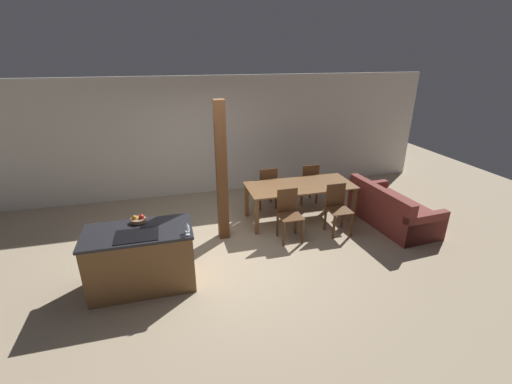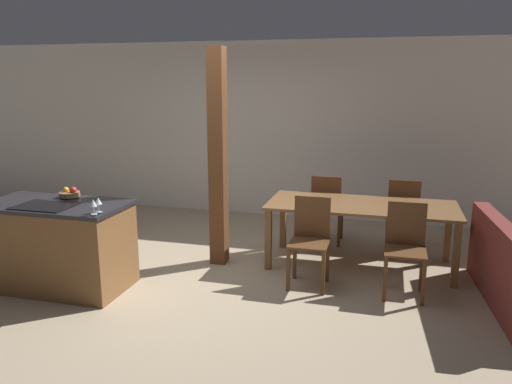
{
  "view_description": "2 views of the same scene",
  "coord_description": "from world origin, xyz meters",
  "views": [
    {
      "loc": [
        -0.8,
        -5.01,
        3.16
      ],
      "look_at": [
        0.6,
        0.2,
        0.95
      ],
      "focal_mm": 24.0,
      "sensor_mm": 36.0,
      "label": 1
    },
    {
      "loc": [
        1.94,
        -4.78,
        2.11
      ],
      "look_at": [
        0.6,
        0.2,
        0.95
      ],
      "focal_mm": 35.0,
      "sensor_mm": 36.0,
      "label": 2
    }
  ],
  "objects": [
    {
      "name": "dining_chair_near_right",
      "position": [
        2.15,
        0.15,
        0.49
      ],
      "size": [
        0.4,
        0.4,
        0.92
      ],
      "color": "brown",
      "rests_on": "ground_plane"
    },
    {
      "name": "timber_post",
      "position": [
        0.07,
        0.51,
        1.24
      ],
      "size": [
        0.18,
        0.18,
        2.47
      ],
      "color": "brown",
      "rests_on": "ground_plane"
    },
    {
      "name": "dining_chair_near_left",
      "position": [
        1.2,
        0.15,
        0.49
      ],
      "size": [
        0.4,
        0.4,
        0.92
      ],
      "color": "brown",
      "rests_on": "ground_plane"
    },
    {
      "name": "kitchen_island",
      "position": [
        -1.3,
        -0.6,
        0.45
      ],
      "size": [
        1.47,
        0.77,
        0.91
      ],
      "color": "brown",
      "rests_on": "ground_plane"
    },
    {
      "name": "dining_chair_far_right",
      "position": [
        2.15,
        1.53,
        0.49
      ],
      "size": [
        0.4,
        0.4,
        0.92
      ],
      "rotation": [
        0.0,
        0.0,
        3.14
      ],
      "color": "brown",
      "rests_on": "ground_plane"
    },
    {
      "name": "fruit_bowl",
      "position": [
        -1.29,
        -0.35,
        0.94
      ],
      "size": [
        0.21,
        0.21,
        0.11
      ],
      "color": "#99704C",
      "rests_on": "kitchen_island"
    },
    {
      "name": "dining_table",
      "position": [
        1.67,
        0.84,
        0.65
      ],
      "size": [
        2.12,
        0.93,
        0.73
      ],
      "color": "brown",
      "rests_on": "ground_plane"
    },
    {
      "name": "wine_glass_near",
      "position": [
        -0.64,
        -0.91,
        1.01
      ],
      "size": [
        0.07,
        0.07,
        0.14
      ],
      "color": "silver",
      "rests_on": "kitchen_island"
    },
    {
      "name": "dining_chair_far_left",
      "position": [
        1.2,
        1.53,
        0.49
      ],
      "size": [
        0.4,
        0.4,
        0.92
      ],
      "rotation": [
        0.0,
        0.0,
        3.14
      ],
      "color": "brown",
      "rests_on": "ground_plane"
    },
    {
      "name": "wall_back",
      "position": [
        0.0,
        2.8,
        1.35
      ],
      "size": [
        11.2,
        0.08,
        2.7
      ],
      "color": "silver",
      "rests_on": "ground_plane"
    },
    {
      "name": "wine_glass_middle",
      "position": [
        -0.64,
        -0.83,
        1.01
      ],
      "size": [
        0.07,
        0.07,
        0.14
      ],
      "color": "silver",
      "rests_on": "kitchen_island"
    },
    {
      "name": "ground_plane",
      "position": [
        0.0,
        0.0,
        0.0
      ],
      "size": [
        16.0,
        16.0,
        0.0
      ],
      "primitive_type": "plane",
      "color": "tan"
    }
  ]
}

